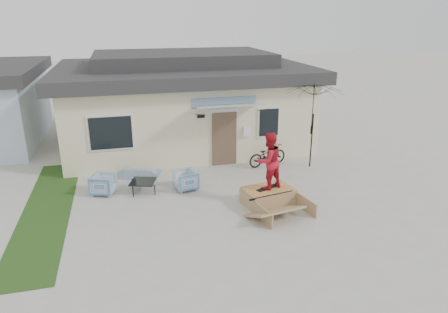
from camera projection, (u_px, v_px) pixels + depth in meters
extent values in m
plane|color=#ABA99E|center=(229.00, 220.00, 11.72)|extent=(90.00, 90.00, 0.00)
cube|color=#1E3E15|center=(47.00, 210.00, 12.32)|extent=(1.40, 8.00, 0.01)
cube|color=beige|center=(184.00, 109.00, 18.53)|extent=(10.00, 7.00, 3.00)
cube|color=#28282B|center=(183.00, 71.00, 17.95)|extent=(10.80, 7.80, 0.50)
cube|color=#28282B|center=(182.00, 58.00, 17.76)|extent=(7.50, 4.50, 0.60)
cube|color=brown|center=(224.00, 139.00, 15.68)|extent=(0.95, 0.08, 2.10)
cube|color=white|center=(111.00, 133.00, 14.52)|extent=(1.60, 0.06, 1.30)
cube|color=white|center=(269.00, 122.00, 15.93)|extent=(0.90, 0.06, 1.20)
cube|color=teal|center=(228.00, 106.00, 14.75)|extent=(2.50, 1.09, 0.29)
imported|color=teal|center=(141.00, 171.00, 14.66)|extent=(1.42, 0.86, 0.53)
imported|color=teal|center=(103.00, 183.00, 13.31)|extent=(0.87, 0.90, 0.74)
imported|color=teal|center=(185.00, 179.00, 13.65)|extent=(0.80, 0.84, 0.73)
cube|color=black|center=(143.00, 186.00, 13.51)|extent=(0.98, 0.98, 0.38)
imported|color=black|center=(268.00, 152.00, 15.76)|extent=(1.76, 0.99, 1.06)
cylinder|color=black|center=(311.00, 141.00, 15.47)|extent=(0.05, 0.05, 2.10)
imported|color=black|center=(313.00, 123.00, 15.24)|extent=(2.64, 2.53, 0.90)
cube|color=black|center=(268.00, 187.00, 12.61)|extent=(0.85, 0.52, 0.05)
imported|color=red|center=(269.00, 160.00, 12.31)|extent=(1.04, 0.92, 1.78)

